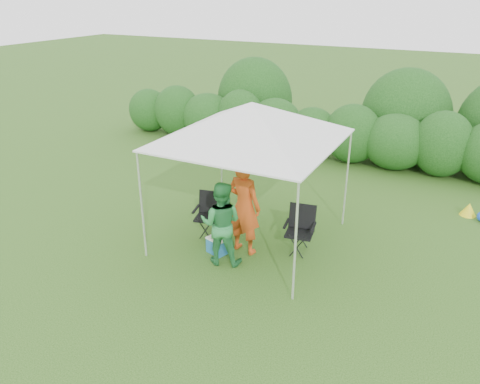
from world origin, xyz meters
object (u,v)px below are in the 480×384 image
at_px(canopy, 252,122).
at_px(woman, 221,223).
at_px(chair_right, 301,226).
at_px(chair_left, 209,211).
at_px(man, 244,206).
at_px(cooler, 217,245).

xyz_separation_m(canopy, woman, (-0.11, -1.02, -1.66)).
relative_size(chair_right, chair_left, 1.02).
bearing_deg(man, cooler, 44.88).
bearing_deg(chair_right, man, -160.53).
bearing_deg(canopy, chair_right, 2.96).
relative_size(canopy, chair_left, 3.46).
bearing_deg(chair_left, chair_right, -7.35).
height_order(canopy, woman, canopy).
distance_m(chair_left, woman, 1.20).
distance_m(chair_left, cooler, 0.90).
height_order(chair_left, woman, woman).
bearing_deg(cooler, man, 55.47).
height_order(chair_right, woman, woman).
bearing_deg(woman, chair_left, -64.15).
height_order(chair_left, cooler, chair_left).
height_order(chair_right, cooler, chair_right).
relative_size(chair_right, woman, 0.57).
xyz_separation_m(chair_left, cooler, (0.54, -0.63, -0.34)).
bearing_deg(chair_left, cooler, -62.88).
relative_size(chair_right, cooler, 2.04).
relative_size(woman, cooler, 3.56).
distance_m(chair_right, chair_left, 1.93).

